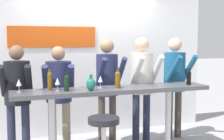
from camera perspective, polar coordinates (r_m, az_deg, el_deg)
back_wall at (r=5.67m, az=-4.06°, el=1.39°), size 4.46×0.12×2.58m
tasting_table at (r=4.50m, az=0.33°, el=-5.17°), size 2.86×0.53×1.01m
bar_stool at (r=3.87m, az=-1.53°, el=-12.35°), size 0.40×0.40×0.77m
person_far_left at (r=4.68m, az=-16.92°, el=-3.29°), size 0.49×0.58×1.62m
person_left at (r=4.77m, az=-9.71°, el=-3.17°), size 0.52×0.60×1.60m
person_center_left at (r=4.92m, az=-0.87°, el=-1.82°), size 0.43×0.55×1.72m
person_center at (r=5.06m, az=5.49°, el=-1.50°), size 0.46×0.57×1.74m
person_center_right at (r=5.43m, az=11.41°, el=-1.19°), size 0.50×0.60×1.73m
wine_bottle_0 at (r=4.22m, az=-8.31°, el=-2.23°), size 0.07×0.07×0.26m
wine_bottle_1 at (r=4.92m, az=13.87°, el=-1.23°), size 0.07×0.07×0.26m
wine_bottle_2 at (r=4.44m, az=1.04°, el=-1.61°), size 0.08×0.08×0.29m
wine_bottle_3 at (r=4.33m, az=-11.31°, el=-1.82°), size 0.06×0.06×0.31m
wine_glass_0 at (r=4.26m, az=-9.94°, el=-2.11°), size 0.07×0.07×0.18m
wine_glass_1 at (r=4.45m, az=-2.14°, el=-1.70°), size 0.07×0.07×0.18m
wine_glass_2 at (r=4.26m, az=-16.66°, el=-2.26°), size 0.07×0.07×0.18m
decorative_vase at (r=4.23m, az=-3.87°, el=-2.59°), size 0.13×0.13×0.22m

